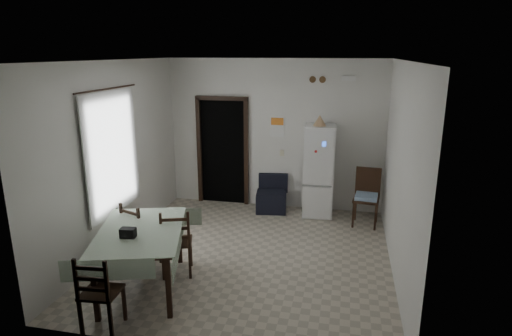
{
  "coord_description": "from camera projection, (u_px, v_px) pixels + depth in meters",
  "views": [
    {
      "loc": [
        1.34,
        -5.83,
        3.02
      ],
      "look_at": [
        0.0,
        0.5,
        1.25
      ],
      "focal_mm": 30.0,
      "sensor_mm": 36.0,
      "label": 1
    }
  ],
  "objects": [
    {
      "name": "wall_back",
      "position": [
        275.0,
        135.0,
        8.31
      ],
      "size": [
        4.2,
        0.02,
        2.9
      ],
      "primitive_type": null,
      "color": "silver",
      "rests_on": "ground"
    },
    {
      "name": "calendar",
      "position": [
        277.0,
        126.0,
        8.24
      ],
      "size": [
        0.28,
        0.02,
        0.4
      ],
      "primitive_type": "cube",
      "color": "white",
      "rests_on": "ground"
    },
    {
      "name": "doorway",
      "position": [
        226.0,
        150.0,
        8.81
      ],
      "size": [
        1.06,
        0.52,
        2.22
      ],
      "color": "black",
      "rests_on": "ground"
    },
    {
      "name": "dining_chair_near_head",
      "position": [
        101.0,
        291.0,
        4.71
      ],
      "size": [
        0.43,
        0.43,
        0.93
      ],
      "primitive_type": null,
      "rotation": [
        0.0,
        0.0,
        3.22
      ],
      "color": "black",
      "rests_on": "ground"
    },
    {
      "name": "fridge",
      "position": [
        319.0,
        171.0,
        7.98
      ],
      "size": [
        0.59,
        0.59,
        1.72
      ],
      "primitive_type": null,
      "rotation": [
        0.0,
        0.0,
        0.06
      ],
      "color": "white",
      "rests_on": "ground"
    },
    {
      "name": "ceiling",
      "position": [
        248.0,
        60.0,
        5.8
      ],
      "size": [
        4.2,
        4.5,
        0.02
      ],
      "primitive_type": null,
      "color": "white",
      "rests_on": "ground"
    },
    {
      "name": "dining_chair_far_left",
      "position": [
        141.0,
        234.0,
        6.15
      ],
      "size": [
        0.54,
        0.54,
        0.97
      ],
      "primitive_type": null,
      "rotation": [
        0.0,
        0.0,
        2.76
      ],
      "color": "black",
      "rests_on": "ground"
    },
    {
      "name": "black_bag",
      "position": [
        128.0,
        233.0,
        5.2
      ],
      "size": [
        0.19,
        0.13,
        0.12
      ],
      "primitive_type": "cube",
      "rotation": [
        0.0,
        0.0,
        0.09
      ],
      "color": "black",
      "rests_on": "dining_table"
    },
    {
      "name": "wall_right",
      "position": [
        400.0,
        172.0,
        5.76
      ],
      "size": [
        0.02,
        4.5,
        2.9
      ],
      "primitive_type": null,
      "color": "silver",
      "rests_on": "ground"
    },
    {
      "name": "calendar_image",
      "position": [
        277.0,
        121.0,
        8.21
      ],
      "size": [
        0.24,
        0.01,
        0.14
      ],
      "primitive_type": "cube",
      "color": "orange",
      "rests_on": "ground"
    },
    {
      "name": "dining_table",
      "position": [
        142.0,
        259.0,
        5.54
      ],
      "size": [
        1.45,
        1.81,
        0.82
      ],
      "primitive_type": null,
      "rotation": [
        0.0,
        0.0,
        0.29
      ],
      "color": "#96A88F",
      "rests_on": "ground"
    },
    {
      "name": "curtain",
      "position": [
        113.0,
        153.0,
        6.38
      ],
      "size": [
        0.02,
        1.45,
        1.85
      ],
      "primitive_type": "cube",
      "color": "silver",
      "rests_on": "ground"
    },
    {
      "name": "light_switch",
      "position": [
        282.0,
        153.0,
        8.36
      ],
      "size": [
        0.08,
        0.02,
        0.12
      ],
      "primitive_type": "cube",
      "color": "beige",
      "rests_on": "ground"
    },
    {
      "name": "corner_chair",
      "position": [
        366.0,
        198.0,
        7.57
      ],
      "size": [
        0.49,
        0.49,
        1.02
      ],
      "primitive_type": null,
      "rotation": [
        0.0,
        0.0,
        -0.12
      ],
      "color": "black",
      "rests_on": "ground"
    },
    {
      "name": "emergency_light",
      "position": [
        349.0,
        78.0,
        7.71
      ],
      "size": [
        0.25,
        0.07,
        0.09
      ],
      "primitive_type": "cube",
      "color": "white",
      "rests_on": "ground"
    },
    {
      "name": "vent_right",
      "position": [
        323.0,
        80.0,
        7.83
      ],
      "size": [
        0.12,
        0.03,
        0.12
      ],
      "primitive_type": "cylinder",
      "rotation": [
        1.57,
        0.0,
        0.0
      ],
      "color": "brown",
      "rests_on": "ground"
    },
    {
      "name": "tan_cone",
      "position": [
        320.0,
        120.0,
        7.67
      ],
      "size": [
        0.27,
        0.27,
        0.19
      ],
      "primitive_type": "cone",
      "rotation": [
        0.0,
        0.0,
        -0.12
      ],
      "color": "tan",
      "rests_on": "fridge"
    },
    {
      "name": "wall_front",
      "position": [
        196.0,
        222.0,
        4.06
      ],
      "size": [
        4.2,
        0.02,
        2.9
      ],
      "primitive_type": null,
      "color": "silver",
      "rests_on": "ground"
    },
    {
      "name": "navy_seat",
      "position": [
        271.0,
        194.0,
        8.29
      ],
      "size": [
        0.64,
        0.63,
        0.7
      ],
      "primitive_type": null,
      "rotation": [
        0.0,
        0.0,
        0.13
      ],
      "color": "black",
      "rests_on": "ground"
    },
    {
      "name": "window_recess",
      "position": [
        106.0,
        153.0,
        6.4
      ],
      "size": [
        0.1,
        1.2,
        1.6
      ],
      "primitive_type": "cube",
      "color": "silver",
      "rests_on": "ground"
    },
    {
      "name": "vent_left",
      "position": [
        313.0,
        79.0,
        7.87
      ],
      "size": [
        0.12,
        0.03,
        0.12
      ],
      "primitive_type": "cylinder",
      "rotation": [
        1.57,
        0.0,
        0.0
      ],
      "color": "brown",
      "rests_on": "ground"
    },
    {
      "name": "ground",
      "position": [
        249.0,
        255.0,
        6.57
      ],
      "size": [
        4.5,
        4.5,
        0.0
      ],
      "primitive_type": "plane",
      "color": "#AEA28E",
      "rests_on": "ground"
    },
    {
      "name": "curtain_rod",
      "position": [
        108.0,
        89.0,
        6.13
      ],
      "size": [
        0.02,
        1.6,
        0.02
      ],
      "primitive_type": "cylinder",
      "rotation": [
        1.57,
        0.0,
        0.0
      ],
      "color": "black",
      "rests_on": "ground"
    },
    {
      "name": "dining_chair_far_right",
      "position": [
        177.0,
        241.0,
        5.91
      ],
      "size": [
        0.53,
        0.53,
        0.97
      ],
      "primitive_type": null,
      "rotation": [
        0.0,
        0.0,
        3.46
      ],
      "color": "black",
      "rests_on": "ground"
    },
    {
      "name": "wall_left",
      "position": [
        117.0,
        156.0,
        6.6
      ],
      "size": [
        0.02,
        4.5,
        2.9
      ],
      "primitive_type": null,
      "color": "silver",
      "rests_on": "ground"
    }
  ]
}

